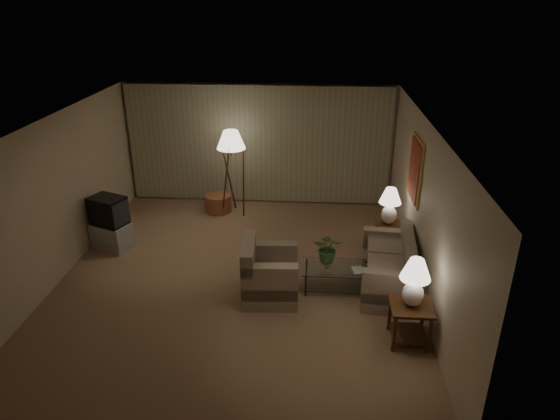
% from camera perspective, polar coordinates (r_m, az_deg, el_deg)
% --- Properties ---
extents(ground, '(7.00, 7.00, 0.00)m').
position_cam_1_polar(ground, '(8.71, -4.87, -7.66)').
color(ground, '#977253').
rests_on(ground, ground).
extents(room_shell, '(6.04, 7.02, 2.72)m').
position_cam_1_polar(room_shell, '(9.34, -3.70, 6.44)').
color(room_shell, beige).
rests_on(room_shell, ground).
extents(sofa, '(1.76, 1.10, 0.72)m').
position_cam_1_polar(sofa, '(8.40, 12.11, -6.62)').
color(sofa, gray).
rests_on(sofa, ground).
extents(armchair, '(1.02, 0.98, 0.77)m').
position_cam_1_polar(armchair, '(7.99, -1.11, -7.51)').
color(armchair, gray).
rests_on(armchair, ground).
extents(side_table_near, '(0.57, 0.57, 0.60)m').
position_cam_1_polar(side_table_near, '(7.27, 14.64, -11.65)').
color(side_table_near, '#39200F').
rests_on(side_table_near, ground).
extents(side_table_far, '(0.47, 0.40, 0.60)m').
position_cam_1_polar(side_table_far, '(9.49, 12.13, -2.61)').
color(side_table_far, '#39200F').
rests_on(side_table_far, ground).
extents(table_lamp_near, '(0.41, 0.41, 0.71)m').
position_cam_1_polar(table_lamp_near, '(6.94, 15.16, -7.56)').
color(table_lamp_near, white).
rests_on(table_lamp_near, side_table_near).
extents(table_lamp_far, '(0.40, 0.40, 0.69)m').
position_cam_1_polar(table_lamp_far, '(9.24, 12.45, 0.80)').
color(table_lamp_far, white).
rests_on(table_lamp_far, side_table_far).
extents(coffee_table, '(1.12, 0.61, 0.41)m').
position_cam_1_polar(coffee_table, '(8.27, 6.46, -7.35)').
color(coffee_table, silver).
rests_on(coffee_table, ground).
extents(tv_cabinet, '(1.03, 0.95, 0.50)m').
position_cam_1_polar(tv_cabinet, '(10.04, -18.66, -2.78)').
color(tv_cabinet, '#9C9C9E').
rests_on(tv_cabinet, ground).
extents(crt_tv, '(0.94, 0.89, 0.54)m').
position_cam_1_polar(crt_tv, '(9.83, -19.06, -0.08)').
color(crt_tv, black).
rests_on(crt_tv, tv_cabinet).
extents(floor_lamp, '(0.61, 0.61, 1.87)m').
position_cam_1_polar(floor_lamp, '(10.74, -5.48, 4.42)').
color(floor_lamp, '#39200F').
rests_on(floor_lamp, ground).
extents(ottoman, '(0.71, 0.71, 0.38)m').
position_cam_1_polar(ottoman, '(11.16, -7.08, 0.78)').
color(ottoman, '#974B33').
rests_on(ottoman, ground).
extents(vase, '(0.15, 0.15, 0.15)m').
position_cam_1_polar(vase, '(8.16, 5.47, -6.06)').
color(vase, silver).
rests_on(vase, coffee_table).
extents(flowers, '(0.49, 0.43, 0.50)m').
position_cam_1_polar(flowers, '(8.00, 5.56, -4.05)').
color(flowers, '#3D6E30').
rests_on(flowers, vase).
extents(book, '(0.22, 0.27, 0.02)m').
position_cam_1_polar(book, '(8.13, 8.30, -6.87)').
color(book, olive).
rests_on(book, coffee_table).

